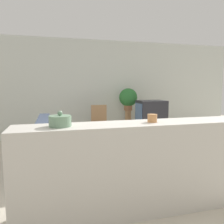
# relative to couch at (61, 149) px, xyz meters

# --- Properties ---
(ground_plane) EXTENTS (14.00, 14.00, 0.00)m
(ground_plane) POSITION_rel_couch_xyz_m (0.85, -1.22, -0.29)
(ground_plane) COLOR beige
(wall_back) EXTENTS (9.00, 0.06, 2.70)m
(wall_back) POSITION_rel_couch_xyz_m (0.85, 2.21, 1.06)
(wall_back) COLOR silver
(wall_back) RESTS_ON ground_plane
(couch) EXTENTS (0.89, 1.72, 0.85)m
(couch) POSITION_rel_couch_xyz_m (0.00, 0.00, 0.00)
(couch) COLOR #384256
(couch) RESTS_ON ground_plane
(tv_stand) EXTENTS (0.72, 0.54, 0.49)m
(tv_stand) POSITION_rel_couch_xyz_m (2.25, 1.02, -0.04)
(tv_stand) COLOR #9E754C
(tv_stand) RESTS_ON ground_plane
(television) EXTENTS (0.68, 0.51, 0.57)m
(television) POSITION_rel_couch_xyz_m (2.24, 1.02, 0.49)
(television) COLOR #232328
(television) RESTS_ON tv_stand
(wooden_chair) EXTENTS (0.44, 0.44, 0.95)m
(wooden_chair) POSITION_rel_couch_xyz_m (1.00, 1.34, 0.22)
(wooden_chair) COLOR #9E754C
(wooden_chair) RESTS_ON ground_plane
(plant_stand) EXTENTS (0.17, 0.17, 0.75)m
(plant_stand) POSITION_rel_couch_xyz_m (1.89, 1.75, 0.09)
(plant_stand) COLOR #9E754C
(plant_stand) RESTS_ON ground_plane
(potted_plant) EXTENTS (0.50, 0.50, 0.61)m
(potted_plant) POSITION_rel_couch_xyz_m (1.89, 1.75, 0.81)
(potted_plant) COLOR #8E5B3D
(potted_plant) RESTS_ON plant_stand
(foreground_counter) EXTENTS (2.76, 0.44, 1.03)m
(foreground_counter) POSITION_rel_couch_xyz_m (0.85, -1.73, 0.22)
(foreground_counter) COLOR beige
(foreground_counter) RESTS_ON ground_plane
(decorative_bowl) EXTENTS (0.22, 0.22, 0.16)m
(decorative_bowl) POSITION_rel_couch_xyz_m (-0.03, -1.73, 0.79)
(decorative_bowl) COLOR gray
(decorative_bowl) RESTS_ON foreground_counter
(candle_jar) EXTENTS (0.11, 0.11, 0.09)m
(candle_jar) POSITION_rel_couch_xyz_m (0.97, -1.73, 0.78)
(candle_jar) COLOR #C6844C
(candle_jar) RESTS_ON foreground_counter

